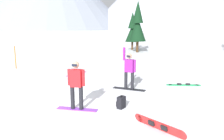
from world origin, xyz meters
TOP-DOWN VIEW (x-y plane):
  - ground_plane at (0.00, 0.00)m, footprint 800.00×800.00m
  - snowboarder_foreground at (1.23, -1.03)m, footprint 1.50×0.31m
  - snowboarder_midground at (2.63, 2.03)m, footprint 1.60×0.55m
  - loose_snowboard_near_left at (-1.09, 4.75)m, footprint 0.88×1.80m
  - loose_snowboard_far_spare at (5.21, 3.38)m, footprint 1.74×0.57m
  - loose_snowboard_near_right at (4.11, -2.09)m, footprint 1.53×1.15m
  - backpack_black at (2.74, -0.54)m, footprint 0.34×0.37m
  - trail_marker_pole at (-5.96, 5.58)m, footprint 0.06×0.06m
  - pine_tree_tall at (1.15, 17.79)m, footprint 1.91×1.91m
  - pine_tree_twin at (0.21, 20.42)m, footprint 1.77×1.77m

SIDE VIEW (x-z plane):
  - ground_plane at x=0.00m, z-range 0.00..0.00m
  - loose_snowboard_near_left at x=-1.09m, z-range -0.02..0.07m
  - loose_snowboard_far_spare at x=5.21m, z-range -0.02..0.07m
  - loose_snowboard_near_right at x=4.11m, z-range 0.00..0.29m
  - backpack_black at x=2.74m, z-range -0.02..0.45m
  - trail_marker_pole at x=-5.96m, z-range 0.00..1.59m
  - snowboarder_foreground at x=1.23m, z-range 0.05..1.80m
  - snowboarder_midground at x=2.63m, z-range -0.06..1.92m
  - pine_tree_twin at x=0.21m, z-range 0.21..4.91m
  - pine_tree_tall at x=1.15m, z-range 0.26..6.04m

